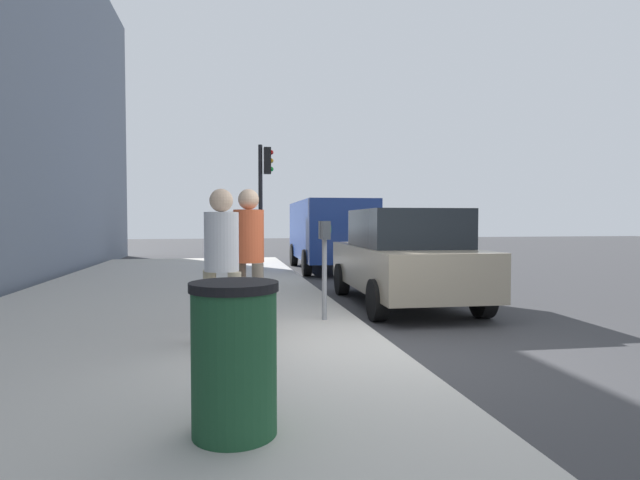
% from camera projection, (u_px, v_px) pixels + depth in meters
% --- Properties ---
extents(ground_plane, '(80.00, 80.00, 0.00)m').
position_uv_depth(ground_plane, '(390.00, 354.00, 5.88)').
color(ground_plane, '#38383A').
rests_on(ground_plane, ground).
extents(sidewalk_slab, '(28.00, 6.00, 0.15)m').
position_uv_depth(sidewalk_slab, '(119.00, 361.00, 5.33)').
color(sidewalk_slab, '#B7B2A8').
rests_on(sidewalk_slab, ground_plane).
extents(parking_meter, '(0.36, 0.12, 1.41)m').
position_uv_depth(parking_meter, '(324.00, 249.00, 7.16)').
color(parking_meter, gray).
rests_on(parking_meter, sidewalk_slab).
extents(pedestrian_at_meter, '(0.49, 0.40, 1.83)m').
position_uv_depth(pedestrian_at_meter, '(249.00, 245.00, 6.59)').
color(pedestrian_at_meter, '#726656').
rests_on(pedestrian_at_meter, sidewalk_slab).
extents(pedestrian_bystander, '(0.42, 0.43, 1.77)m').
position_uv_depth(pedestrian_bystander, '(222.00, 253.00, 5.68)').
color(pedestrian_bystander, tan).
rests_on(pedestrian_bystander, sidewalk_slab).
extents(parked_sedan_near, '(4.46, 2.08, 1.77)m').
position_uv_depth(parked_sedan_near, '(404.00, 257.00, 9.30)').
color(parked_sedan_near, gray).
rests_on(parked_sedan_near, ground_plane).
extents(parked_van_far, '(5.25, 2.22, 2.18)m').
position_uv_depth(parked_van_far, '(329.00, 231.00, 16.04)').
color(parked_van_far, navy).
rests_on(parked_van_far, ground_plane).
extents(traffic_signal, '(0.24, 0.44, 3.60)m').
position_uv_depth(traffic_signal, '(264.00, 186.00, 14.51)').
color(traffic_signal, black).
rests_on(traffic_signal, sidewalk_slab).
extents(trash_bin, '(0.59, 0.59, 1.01)m').
position_uv_depth(trash_bin, '(234.00, 358.00, 3.32)').
color(trash_bin, '#1E4C2D').
rests_on(trash_bin, sidewalk_slab).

